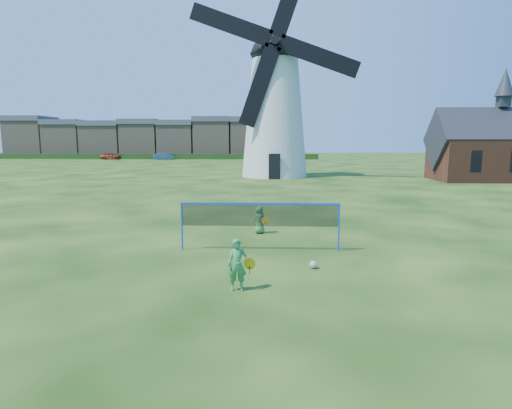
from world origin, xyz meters
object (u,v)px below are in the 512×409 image
at_px(badminton_net, 260,216).
at_px(car_right, 164,156).
at_px(play_ball, 313,265).
at_px(player_girl, 237,265).
at_px(chapel, 499,150).
at_px(player_boy, 260,220).
at_px(windmill, 275,107).
at_px(car_left, 111,156).

height_order(badminton_net, car_right, badminton_net).
bearing_deg(play_ball, player_girl, -137.04).
bearing_deg(chapel, badminton_net, -129.13).
bearing_deg(car_right, chapel, -145.86).
distance_m(badminton_net, player_girl, 3.72).
bearing_deg(player_boy, chapel, -156.16).
bearing_deg(car_right, player_boy, -173.52).
distance_m(badminton_net, car_right, 66.74).
relative_size(windmill, car_right, 5.29).
bearing_deg(player_girl, windmill, 81.71).
xyz_separation_m(chapel, car_right, (-39.71, 39.14, -2.07)).
height_order(badminton_net, car_left, badminton_net).
xyz_separation_m(chapel, car_left, (-49.32, 38.61, -2.05)).
distance_m(player_girl, car_left, 72.86).
bearing_deg(player_girl, player_boy, 80.44).
bearing_deg(car_left, windmill, -139.59).
relative_size(windmill, player_girl, 15.85).
height_order(car_left, car_right, car_left).
bearing_deg(player_boy, play_ball, 86.50).
distance_m(player_girl, player_boy, 6.21).
xyz_separation_m(badminton_net, player_boy, (-0.09, 2.55, -0.62)).
xyz_separation_m(badminton_net, car_right, (-19.69, 63.76, -0.53)).
bearing_deg(chapel, player_girl, -125.85).
distance_m(windmill, car_left, 46.47).
height_order(player_girl, play_ball, player_girl).
bearing_deg(car_right, windmill, -161.76).
height_order(player_boy, play_ball, player_boy).
bearing_deg(player_boy, windmill, -115.17).
bearing_deg(play_ball, player_boy, 110.32).
xyz_separation_m(chapel, player_girl, (-20.43, -28.28, -2.06)).
relative_size(chapel, player_girl, 9.06).
xyz_separation_m(chapel, badminton_net, (-20.03, -24.62, -1.54)).
height_order(player_girl, car_left, car_left).
bearing_deg(play_ball, car_left, 115.36).
distance_m(chapel, player_boy, 29.94).
xyz_separation_m(play_ball, car_left, (-30.84, 65.07, 0.52)).
bearing_deg(badminton_net, player_boy, 91.96).
height_order(chapel, badminton_net, chapel).
bearing_deg(chapel, windmill, 169.91).
xyz_separation_m(player_girl, car_right, (-19.28, 67.42, -0.01)).
height_order(chapel, car_left, chapel).
bearing_deg(car_right, badminton_net, -174.12).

